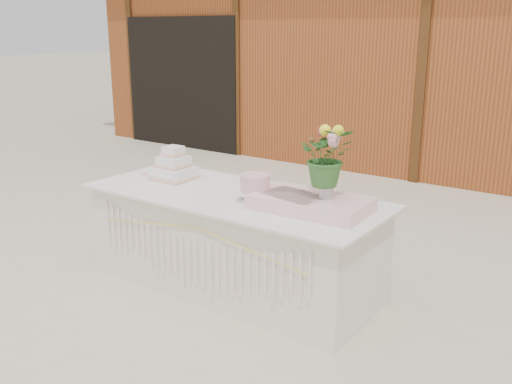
% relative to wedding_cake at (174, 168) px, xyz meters
% --- Properties ---
extents(ground, '(80.00, 80.00, 0.00)m').
position_rel_wedding_cake_xyz_m(ground, '(0.69, -0.08, -0.87)').
color(ground, beige).
rests_on(ground, ground).
extents(barn, '(12.60, 4.60, 3.30)m').
position_rel_wedding_cake_xyz_m(barn, '(0.68, 5.92, 0.81)').
color(barn, brown).
rests_on(barn, ground).
extents(cake_table, '(2.40, 1.00, 0.77)m').
position_rel_wedding_cake_xyz_m(cake_table, '(0.69, -0.08, -0.48)').
color(cake_table, white).
rests_on(cake_table, ground).
extents(wedding_cake, '(0.32, 0.32, 0.28)m').
position_rel_wedding_cake_xyz_m(wedding_cake, '(0.00, 0.00, 0.00)').
color(wedding_cake, white).
rests_on(wedding_cake, cake_table).
extents(pink_cake_stand, '(0.28, 0.28, 0.20)m').
position_rel_wedding_cake_xyz_m(pink_cake_stand, '(0.93, -0.12, 0.02)').
color(pink_cake_stand, white).
rests_on(pink_cake_stand, cake_table).
extents(satin_runner, '(0.83, 0.50, 0.10)m').
position_rel_wedding_cake_xyz_m(satin_runner, '(1.38, -0.07, -0.05)').
color(satin_runner, beige).
rests_on(satin_runner, cake_table).
extents(flower_vase, '(0.10, 0.10, 0.13)m').
position_rel_wedding_cake_xyz_m(flower_vase, '(1.48, -0.04, 0.07)').
color(flower_vase, '#ACACB1').
rests_on(flower_vase, satin_runner).
extents(bouquet, '(0.49, 0.47, 0.41)m').
position_rel_wedding_cake_xyz_m(bouquet, '(1.48, -0.04, 0.35)').
color(bouquet, '#2E5F26').
rests_on(bouquet, flower_vase).
extents(loose_flowers, '(0.12, 0.30, 0.02)m').
position_rel_wedding_cake_xyz_m(loose_flowers, '(-0.32, -0.03, -0.09)').
color(loose_flowers, pink).
rests_on(loose_flowers, cake_table).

